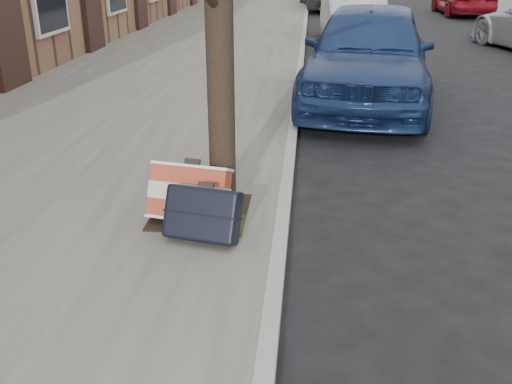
# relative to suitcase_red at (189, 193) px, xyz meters

# --- Properties ---
(ground) EXTENTS (120.00, 120.00, 0.00)m
(ground) POSITION_rel_suitcase_red_xyz_m (2.06, -1.02, -0.38)
(ground) COLOR black
(ground) RESTS_ON ground
(near_sidewalk) EXTENTS (5.00, 70.00, 0.12)m
(near_sidewalk) POSITION_rel_suitcase_red_xyz_m (-1.64, 13.98, -0.32)
(near_sidewalk) COLOR slate
(near_sidewalk) RESTS_ON ground
(dirt_patch) EXTENTS (0.85, 0.85, 0.02)m
(dirt_patch) POSITION_rel_suitcase_red_xyz_m (0.06, 0.18, -0.25)
(dirt_patch) COLOR black
(dirt_patch) RESTS_ON near_sidewalk
(suitcase_red) EXTENTS (0.73, 0.49, 0.52)m
(suitcase_red) POSITION_rel_suitcase_red_xyz_m (0.00, 0.00, 0.00)
(suitcase_red) COLOR #99311E
(suitcase_red) RESTS_ON near_sidewalk
(suitcase_navy) EXTENTS (0.68, 0.48, 0.48)m
(suitcase_navy) POSITION_rel_suitcase_red_xyz_m (0.18, -0.34, -0.02)
(suitcase_navy) COLOR black
(suitcase_navy) RESTS_ON near_sidewalk
(car_near_front) EXTENTS (2.52, 4.94, 1.61)m
(car_near_front) POSITION_rel_suitcase_red_xyz_m (1.93, 4.86, 0.42)
(car_near_front) COLOR navy
(car_near_front) RESTS_ON ground
(car_near_mid) EXTENTS (1.72, 4.31, 1.39)m
(car_near_mid) POSITION_rel_suitcase_red_xyz_m (2.10, 11.26, 0.32)
(car_near_mid) COLOR #A2A5AA
(car_near_mid) RESTS_ON ground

